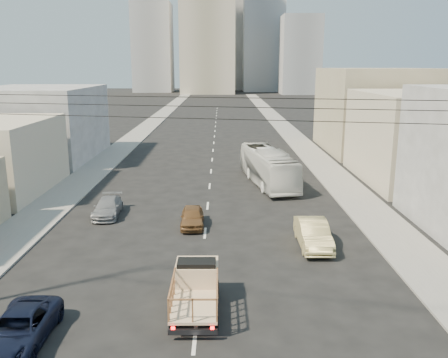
{
  "coord_description": "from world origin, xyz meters",
  "views": [
    {
      "loc": [
        1.04,
        -14.32,
        10.31
      ],
      "look_at": [
        1.2,
        14.08,
        3.5
      ],
      "focal_mm": 38.0,
      "sensor_mm": 36.0,
      "label": 1
    }
  ],
  "objects_px": {
    "sedan_brown": "(192,217)",
    "sedan_grey": "(108,207)",
    "flatbed_pickup": "(196,286)",
    "navy_pickup": "(19,329)",
    "sedan_tan": "(313,234)",
    "city_bus": "(268,167)"
  },
  "relations": [
    {
      "from": "sedan_brown",
      "to": "sedan_grey",
      "type": "relative_size",
      "value": 0.88
    },
    {
      "from": "sedan_grey",
      "to": "flatbed_pickup",
      "type": "bearing_deg",
      "value": -65.49
    },
    {
      "from": "sedan_brown",
      "to": "flatbed_pickup",
      "type": "bearing_deg",
      "value": -87.85
    },
    {
      "from": "navy_pickup",
      "to": "sedan_tan",
      "type": "relative_size",
      "value": 0.97
    },
    {
      "from": "sedan_grey",
      "to": "sedan_tan",
      "type": "bearing_deg",
      "value": -26.87
    },
    {
      "from": "flatbed_pickup",
      "to": "sedan_grey",
      "type": "xyz_separation_m",
      "value": [
        -6.9,
        13.25,
        -0.48
      ]
    },
    {
      "from": "sedan_brown",
      "to": "sedan_grey",
      "type": "bearing_deg",
      "value": 157.43
    },
    {
      "from": "navy_pickup",
      "to": "city_bus",
      "type": "height_order",
      "value": "city_bus"
    },
    {
      "from": "sedan_tan",
      "to": "sedan_grey",
      "type": "height_order",
      "value": "sedan_tan"
    },
    {
      "from": "navy_pickup",
      "to": "sedan_brown",
      "type": "distance_m",
      "value": 14.72
    },
    {
      "from": "navy_pickup",
      "to": "city_bus",
      "type": "bearing_deg",
      "value": 64.94
    },
    {
      "from": "sedan_brown",
      "to": "sedan_tan",
      "type": "relative_size",
      "value": 0.79
    },
    {
      "from": "sedan_brown",
      "to": "navy_pickup",
      "type": "bearing_deg",
      "value": -115.04
    },
    {
      "from": "city_bus",
      "to": "sedan_grey",
      "type": "relative_size",
      "value": 2.67
    },
    {
      "from": "flatbed_pickup",
      "to": "sedan_grey",
      "type": "distance_m",
      "value": 14.95
    },
    {
      "from": "city_bus",
      "to": "sedan_tan",
      "type": "distance_m",
      "value": 15.14
    },
    {
      "from": "navy_pickup",
      "to": "city_bus",
      "type": "relative_size",
      "value": 0.41
    },
    {
      "from": "sedan_brown",
      "to": "sedan_tan",
      "type": "bearing_deg",
      "value": -28.66
    },
    {
      "from": "city_bus",
      "to": "sedan_grey",
      "type": "height_order",
      "value": "city_bus"
    },
    {
      "from": "flatbed_pickup",
      "to": "sedan_tan",
      "type": "bearing_deg",
      "value": 48.71
    },
    {
      "from": "navy_pickup",
      "to": "sedan_tan",
      "type": "height_order",
      "value": "sedan_tan"
    },
    {
      "from": "sedan_grey",
      "to": "sedan_brown",
      "type": "bearing_deg",
      "value": -23.49
    }
  ]
}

